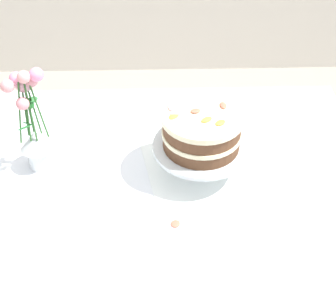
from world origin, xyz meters
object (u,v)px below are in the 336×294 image
at_px(dining_table, 147,209).
at_px(flower_vase, 33,126).
at_px(cake_stand, 201,149).
at_px(layer_cake, 202,130).

xyz_separation_m(dining_table, flower_vase, (-0.33, 0.11, 0.25)).
relative_size(cake_stand, layer_cake, 1.22).
bearing_deg(layer_cake, flower_vase, 176.10).
bearing_deg(cake_stand, layer_cake, 178.96).
bearing_deg(dining_table, layer_cake, 23.99).
xyz_separation_m(cake_stand, flower_vase, (-0.49, 0.03, 0.07)).
height_order(dining_table, cake_stand, cake_stand).
bearing_deg(flower_vase, layer_cake, -3.90).
height_order(cake_stand, flower_vase, flower_vase).
bearing_deg(flower_vase, dining_table, -17.99).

